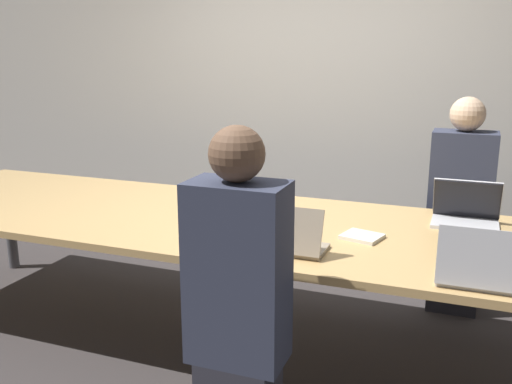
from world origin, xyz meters
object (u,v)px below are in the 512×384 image
(laptop_near_midright, at_px, (290,239))
(person_near_midright, at_px, (238,303))
(laptop_near_right, at_px, (479,269))
(laptop_far_right, at_px, (466,211))
(person_far_right, at_px, (459,210))
(stapler, at_px, (288,232))

(laptop_near_midright, relative_size, person_near_midright, 0.23)
(laptop_near_midright, distance_m, laptop_near_right, 0.86)
(laptop_far_right, bearing_deg, laptop_near_midright, -134.26)
(laptop_near_midright, height_order, laptop_near_right, laptop_near_right)
(laptop_near_midright, height_order, person_near_midright, person_near_midright)
(person_far_right, relative_size, stapler, 9.19)
(laptop_far_right, bearing_deg, stapler, -146.14)
(person_far_right, xyz_separation_m, stapler, (-0.82, -1.12, 0.09))
(laptop_near_right, bearing_deg, person_far_right, -85.66)
(person_far_right, xyz_separation_m, person_near_midright, (-0.81, -1.84, 0.00))
(laptop_far_right, xyz_separation_m, person_near_midright, (-0.85, -1.29, -0.13))
(laptop_near_midright, distance_m, person_near_midright, 0.51)
(laptop_far_right, relative_size, laptop_near_midright, 1.08)
(person_near_midright, distance_m, stapler, 0.72)
(laptop_near_midright, bearing_deg, laptop_near_right, 172.73)
(laptop_far_right, height_order, stapler, laptop_far_right)
(stapler, bearing_deg, person_near_midright, -109.12)
(person_near_midright, relative_size, stapler, 9.22)
(laptop_far_right, xyz_separation_m, stapler, (-0.86, -0.58, -0.05))
(laptop_near_midright, xyz_separation_m, person_near_midright, (-0.07, -0.49, -0.13))
(person_far_right, relative_size, laptop_near_right, 4.25)
(person_far_right, bearing_deg, person_near_midright, -113.67)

